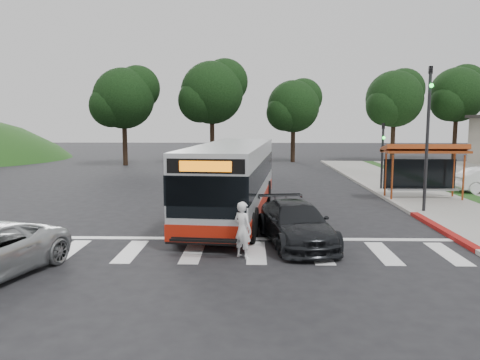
{
  "coord_description": "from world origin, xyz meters",
  "views": [
    {
      "loc": [
        1.85,
        -19.39,
        4.13
      ],
      "look_at": [
        1.34,
        0.61,
        1.6
      ],
      "focal_mm": 35.0,
      "sensor_mm": 36.0,
      "label": 1
    }
  ],
  "objects": [
    {
      "name": "tree_north_a",
      "position": [
        -1.92,
        26.07,
        6.92
      ],
      "size": [
        6.6,
        6.15,
        10.17
      ],
      "color": "black",
      "rests_on": "ground"
    },
    {
      "name": "transit_bus",
      "position": [
        1.04,
        0.84,
        1.57
      ],
      "size": [
        3.83,
        12.37,
        3.14
      ],
      "primitive_type": null,
      "rotation": [
        0.0,
        0.0,
        -0.1
      ],
      "color": "silver",
      "rests_on": "ground"
    },
    {
      "name": "bus_shelter",
      "position": [
        10.8,
        5.1,
        2.35
      ],
      "size": [
        4.2,
        1.6,
        2.86
      ],
      "color": "#953D18",
      "rests_on": "sidewalk_east"
    },
    {
      "name": "curb_east",
      "position": [
        9.0,
        8.0,
        0.07
      ],
      "size": [
        0.3,
        40.0,
        0.15
      ],
      "primitive_type": "cube",
      "color": "#9E9991",
      "rests_on": "ground"
    },
    {
      "name": "dark_sedan",
      "position": [
        3.34,
        -3.91,
        0.7
      ],
      "size": [
        2.79,
        5.11,
        1.4
      ],
      "primitive_type": "imported",
      "rotation": [
        0.0,
        0.0,
        0.18
      ],
      "color": "black",
      "rests_on": "ground"
    },
    {
      "name": "tree_ne_b",
      "position": [
        23.08,
        30.06,
        6.92
      ],
      "size": [
        6.16,
        5.74,
        10.02
      ],
      "color": "black",
      "rests_on": "ground"
    },
    {
      "name": "ground",
      "position": [
        0.0,
        0.0,
        0.0
      ],
      "size": [
        140.0,
        140.0,
        0.0
      ],
      "primitive_type": "plane",
      "color": "black",
      "rests_on": "ground"
    },
    {
      "name": "traffic_signal_ne_tall",
      "position": [
        9.6,
        1.49,
        3.88
      ],
      "size": [
        0.18,
        0.37,
        6.5
      ],
      "color": "black",
      "rests_on": "ground"
    },
    {
      "name": "tree_north_b",
      "position": [
        6.07,
        28.06,
        5.66
      ],
      "size": [
        5.72,
        5.33,
        8.43
      ],
      "color": "black",
      "rests_on": "ground"
    },
    {
      "name": "crosswalk_ladder",
      "position": [
        0.0,
        -5.0,
        0.01
      ],
      "size": [
        18.0,
        2.6,
        0.01
      ],
      "primitive_type": "cube",
      "color": "silver",
      "rests_on": "ground"
    },
    {
      "name": "tree_ne_a",
      "position": [
        16.08,
        28.06,
        6.39
      ],
      "size": [
        6.16,
        5.74,
        9.3
      ],
      "color": "black",
      "rests_on": "parking_lot"
    },
    {
      "name": "curb_east_red",
      "position": [
        9.0,
        -2.0,
        0.08
      ],
      "size": [
        0.32,
        6.0,
        0.15
      ],
      "primitive_type": "cube",
      "color": "maroon",
      "rests_on": "ground"
    },
    {
      "name": "traffic_signal_ne_short",
      "position": [
        9.6,
        8.49,
        2.48
      ],
      "size": [
        0.18,
        0.37,
        4.0
      ],
      "color": "black",
      "rests_on": "ground"
    },
    {
      "name": "pedestrian",
      "position": [
        1.58,
        -5.56,
        0.87
      ],
      "size": [
        0.75,
        0.72,
        1.73
      ],
      "primitive_type": "imported",
      "rotation": [
        0.0,
        0.0,
        2.46
      ],
      "color": "white",
      "rests_on": "ground"
    },
    {
      "name": "sidewalk_east",
      "position": [
        11.0,
        8.0,
        0.06
      ],
      "size": [
        4.0,
        40.0,
        0.12
      ],
      "primitive_type": "cube",
      "color": "gray",
      "rests_on": "ground"
    },
    {
      "name": "tree_north_c",
      "position": [
        -9.92,
        24.06,
        6.29
      ],
      "size": [
        6.16,
        5.74,
        9.3
      ],
      "color": "black",
      "rests_on": "ground"
    }
  ]
}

